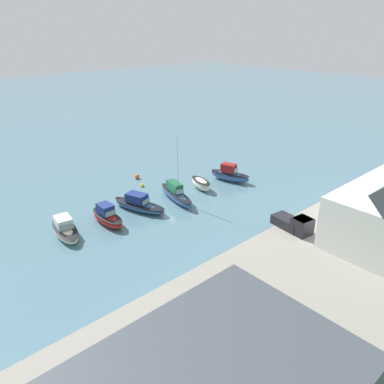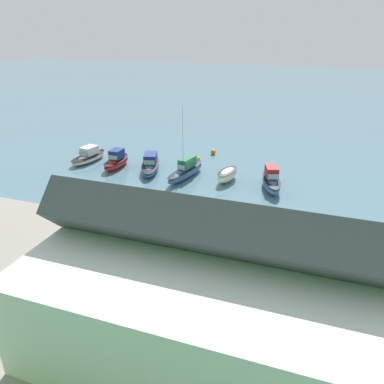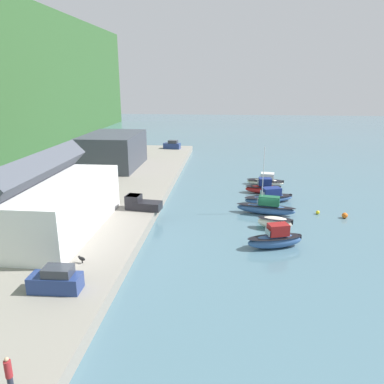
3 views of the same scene
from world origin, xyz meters
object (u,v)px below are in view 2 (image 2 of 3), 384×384
(moored_boat_2, at_px, (186,171))
(moored_boat_5, at_px, (89,156))
(moored_boat_0, at_px, (271,181))
(dog_on_quay, at_px, (349,284))
(pickup_truck_1, at_px, (152,228))
(moored_boat_4, at_px, (116,161))
(mooring_buoy_1, at_px, (213,152))
(moored_boat_1, at_px, (227,175))
(moored_boat_3, at_px, (151,165))
(mooring_buoy_0, at_px, (198,158))

(moored_boat_2, relative_size, moored_boat_5, 1.38)
(moored_boat_0, bearing_deg, dog_on_quay, 95.81)
(pickup_truck_1, bearing_deg, moored_boat_4, -45.00)
(moored_boat_5, bearing_deg, mooring_buoy_1, -142.41)
(moored_boat_0, height_order, moored_boat_1, moored_boat_0)
(moored_boat_3, xyz_separation_m, mooring_buoy_0, (-4.84, -6.23, -0.56))
(moored_boat_5, bearing_deg, moored_boat_3, -173.97)
(moored_boat_5, distance_m, dog_on_quay, 40.28)
(moored_boat_5, bearing_deg, moored_boat_4, 178.58)
(moored_boat_3, relative_size, dog_on_quay, 9.52)
(dog_on_quay, bearing_deg, moored_boat_2, -18.91)
(moored_boat_1, distance_m, moored_boat_5, 20.98)
(moored_boat_2, relative_size, dog_on_quay, 11.08)
(moored_boat_2, height_order, moored_boat_3, moored_boat_2)
(moored_boat_3, distance_m, dog_on_quay, 31.76)
(moored_boat_4, relative_size, mooring_buoy_0, 11.29)
(pickup_truck_1, height_order, dog_on_quay, pickup_truck_1)
(mooring_buoy_0, bearing_deg, moored_boat_1, 132.48)
(moored_boat_3, height_order, mooring_buoy_0, moored_boat_3)
(moored_boat_0, bearing_deg, moored_boat_2, -17.31)
(moored_boat_2, xyz_separation_m, moored_boat_4, (10.51, -0.50, -0.06))
(moored_boat_0, bearing_deg, moored_boat_1, -23.72)
(dog_on_quay, bearing_deg, moored_boat_3, -13.12)
(moored_boat_1, height_order, mooring_buoy_0, moored_boat_1)
(moored_boat_2, distance_m, dog_on_quay, 27.00)
(mooring_buoy_1, bearing_deg, moored_boat_4, 41.87)
(moored_boat_2, xyz_separation_m, moored_boat_5, (15.60, -1.37, -0.20))
(moored_boat_0, height_order, mooring_buoy_0, moored_boat_0)
(dog_on_quay, bearing_deg, moored_boat_4, -7.41)
(moored_boat_1, relative_size, moored_boat_2, 0.49)
(moored_boat_2, bearing_deg, moored_boat_1, -162.31)
(moored_boat_2, bearing_deg, moored_boat_3, 0.98)
(moored_boat_4, distance_m, pickup_truck_1, 22.30)
(moored_boat_5, relative_size, dog_on_quay, 8.04)
(dog_on_quay, distance_m, mooring_buoy_0, 32.92)
(moored_boat_3, bearing_deg, moored_boat_0, 157.60)
(pickup_truck_1, bearing_deg, mooring_buoy_1, -77.64)
(moored_boat_4, xyz_separation_m, mooring_buoy_1, (-11.14, -9.99, -0.52))
(moored_boat_1, xyz_separation_m, dog_on_quay, (-13.72, 19.71, 0.89))
(moored_boat_5, bearing_deg, dog_on_quay, 157.72)
(moored_boat_1, height_order, moored_boat_3, moored_boat_3)
(moored_boat_4, bearing_deg, moored_boat_1, 179.32)
(moored_boat_2, height_order, mooring_buoy_1, moored_boat_2)
(moored_boat_0, height_order, moored_boat_3, moored_boat_0)
(moored_boat_2, distance_m, moored_boat_3, 5.60)
(moored_boat_2, height_order, moored_boat_4, moored_boat_2)
(moored_boat_3, relative_size, mooring_buoy_0, 15.52)
(moored_boat_2, distance_m, mooring_buoy_1, 10.53)
(moored_boat_5, relative_size, mooring_buoy_1, 8.79)
(moored_boat_1, relative_size, dog_on_quay, 5.41)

